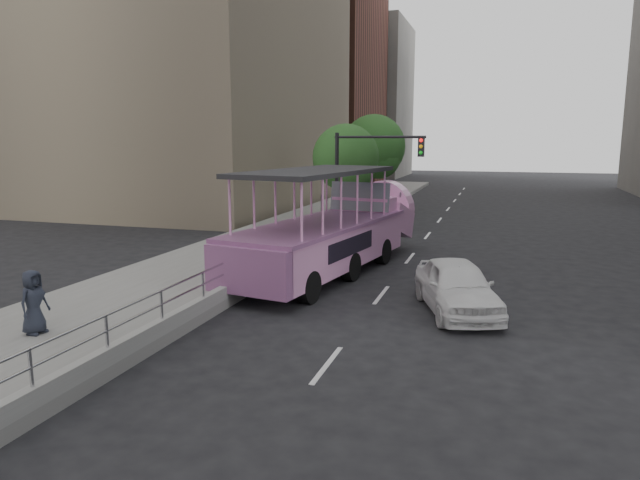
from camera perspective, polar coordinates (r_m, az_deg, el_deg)
ground at (r=14.87m, az=-0.78°, el=-9.14°), size 160.00×160.00×0.00m
sidewalk at (r=25.88m, az=-5.95°, el=-0.58°), size 5.50×80.00×0.30m
kerb_wall at (r=17.64m, az=-8.42°, el=-4.53°), size 0.24×30.00×0.36m
guardrail at (r=17.48m, az=-8.47°, el=-2.43°), size 0.07×22.00×0.71m
duck_boat at (r=21.45m, az=1.54°, el=0.76°), size 4.66×11.92×3.86m
car at (r=16.76m, az=13.51°, el=-4.51°), size 3.14×4.77×1.51m
pedestrian_far at (r=15.20m, az=-26.73°, el=-5.55°), size 0.53×0.79×1.56m
parking_sign at (r=24.41m, az=0.18°, el=2.68°), size 0.20×0.61×2.82m
traffic_signal at (r=26.58m, az=4.19°, el=7.00°), size 4.20×0.32×5.20m
street_tree_near at (r=30.28m, az=2.74°, el=7.98°), size 3.52×3.52×5.72m
street_tree_far at (r=36.06m, az=5.52°, el=9.04°), size 3.97×3.97×6.45m
midrise_brick at (r=65.81m, az=-2.69°, el=17.07°), size 18.00×16.00×26.00m
midrise_stone_b at (r=80.15m, az=2.76°, el=13.64°), size 16.00×14.00×20.00m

